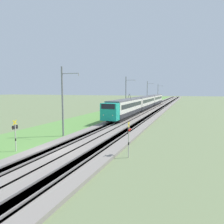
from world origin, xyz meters
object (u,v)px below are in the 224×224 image
object	(u,v)px
passenger_train	(144,102)
crossing_signal_far	(129,136)
catenary_mast_mid	(126,95)
catenary_mast_far	(147,93)
crossing_signal_near	(15,133)
catenary_mast_near	(63,101)
catenary_mast_distant	(158,93)

from	to	relation	value
passenger_train	crossing_signal_far	size ratio (longest dim) A/B	18.33
passenger_train	catenary_mast_mid	size ratio (longest dim) A/B	6.39
crossing_signal_far	catenary_mast_far	xyz separation A→B (m)	(64.56, 10.32, 2.80)
catenary_mast_mid	catenary_mast_far	size ratio (longest dim) A/B	1.01
crossing_signal_near	catenary_mast_far	bearing A→B (deg)	-90.50
crossing_signal_far	catenary_mast_mid	distance (m)	36.67
passenger_train	catenary_mast_near	world-z (taller)	catenary_mast_near
catenary_mast_near	crossing_signal_near	bearing A→B (deg)	175.66
passenger_train	catenary_mast_distant	distance (m)	49.23
crossing_signal_far	catenary_mast_far	bearing A→B (deg)	99.08
crossing_signal_near	catenary_mast_mid	world-z (taller)	catenary_mast_mid
passenger_train	crossing_signal_near	bearing A→B (deg)	-4.09
crossing_signal_far	catenary_mast_distant	bearing A→B (deg)	96.26
catenary_mast_near	catenary_mast_distant	world-z (taller)	catenary_mast_near
catenary_mast_far	catenary_mast_distant	world-z (taller)	catenary_mast_far
catenary_mast_far	catenary_mast_distant	distance (m)	29.48
catenary_mast_near	catenary_mast_far	world-z (taller)	catenary_mast_far
catenary_mast_near	catenary_mast_distant	distance (m)	88.44
passenger_train	crossing_signal_far	world-z (taller)	passenger_train
catenary_mast_far	catenary_mast_distant	size ratio (longest dim) A/B	1.04
passenger_train	catenary_mast_distant	world-z (taller)	catenary_mast_distant
catenary_mast_near	catenary_mast_mid	distance (m)	29.48
crossing_signal_near	catenary_mast_near	xyz separation A→B (m)	(7.70, -0.58, 2.72)
crossing_signal_near	catenary_mast_distant	world-z (taller)	catenary_mast_distant
crossing_signal_far	catenary_mast_mid	xyz separation A→B (m)	(35.08, 10.32, 2.86)
crossing_signal_far	passenger_train	bearing A→B (deg)	99.52
passenger_train	catenary_mast_distant	size ratio (longest dim) A/B	6.73
catenary_mast_far	catenary_mast_distant	bearing A→B (deg)	-0.00
crossing_signal_near	catenary_mast_mid	xyz separation A→B (m)	(37.18, -0.58, 2.90)
catenary_mast_mid	catenary_mast_near	bearing A→B (deg)	-180.00
catenary_mast_mid	catenary_mast_distant	distance (m)	58.96
crossing_signal_near	crossing_signal_far	distance (m)	11.10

